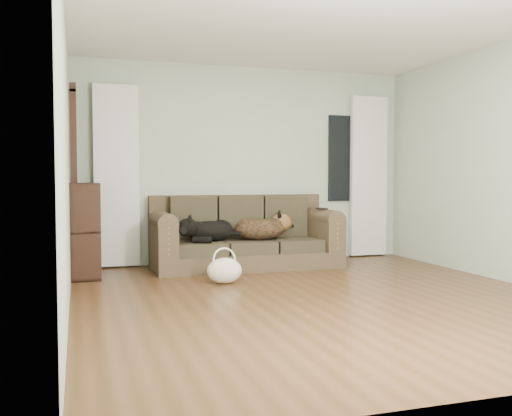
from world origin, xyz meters
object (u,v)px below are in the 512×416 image
object	(u,v)px
sofa	(246,232)
dog_black_lab	(208,230)
dog_shepherd	(262,228)
tote_bag	(224,269)
bookshelf	(85,232)

from	to	relation	value
sofa	dog_black_lab	size ratio (longest dim) A/B	3.81
dog_black_lab	dog_shepherd	xyz separation A→B (m)	(0.70, -0.01, 0.01)
dog_black_lab	tote_bag	distance (m)	1.03
dog_shepherd	bookshelf	bearing A→B (deg)	1.57
sofa	dog_black_lab	bearing A→B (deg)	-176.97
dog_black_lab	bookshelf	size ratio (longest dim) A/B	0.57
dog_shepherd	tote_bag	world-z (taller)	dog_shepherd
tote_bag	bookshelf	size ratio (longest dim) A/B	0.35
tote_bag	bookshelf	distance (m)	1.72
tote_bag	bookshelf	world-z (taller)	bookshelf
dog_shepherd	sofa	bearing A→B (deg)	-9.44
sofa	dog_shepherd	world-z (taller)	sofa
dog_shepherd	tote_bag	xyz separation A→B (m)	(-0.74, -0.96, -0.33)
dog_black_lab	sofa	bearing A→B (deg)	-0.21
tote_bag	dog_shepherd	bearing A→B (deg)	52.50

